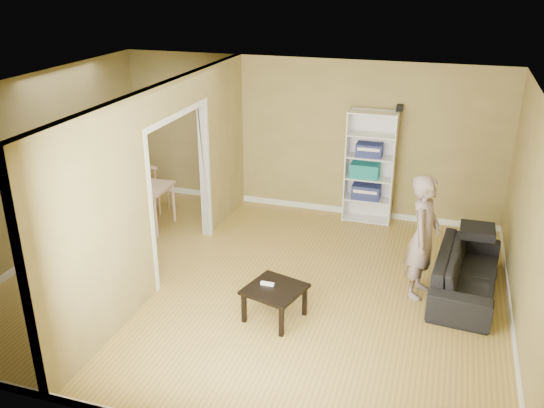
{
  "coord_description": "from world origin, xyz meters",
  "views": [
    {
      "loc": [
        2.27,
        -6.34,
        3.93
      ],
      "look_at": [
        0.2,
        0.2,
        1.1
      ],
      "focal_mm": 38.0,
      "sensor_mm": 36.0,
      "label": 1
    }
  ],
  "objects": [
    {
      "name": "room_shell",
      "position": [
        0.0,
        0.0,
        1.3
      ],
      "size": [
        6.5,
        6.5,
        6.5
      ],
      "color": "#B6943B",
      "rests_on": "ground"
    },
    {
      "name": "partition",
      "position": [
        -1.2,
        0.0,
        1.3
      ],
      "size": [
        0.22,
        5.5,
        2.6
      ],
      "primitive_type": null,
      "color": "tan",
      "rests_on": "ground"
    },
    {
      "name": "wall_speaker",
      "position": [
        1.5,
        2.69,
        1.9
      ],
      "size": [
        0.1,
        0.1,
        0.1
      ],
      "primitive_type": "cube",
      "color": "black",
      "rests_on": "room_shell"
    },
    {
      "name": "sofa",
      "position": [
        2.7,
        0.65,
        0.37
      ],
      "size": [
        1.98,
        0.99,
        0.73
      ],
      "primitive_type": "imported",
      "rotation": [
        0.0,
        0.0,
        1.48
      ],
      "color": "black",
      "rests_on": "ground"
    },
    {
      "name": "person",
      "position": [
        2.12,
        0.41,
        0.95
      ],
      "size": [
        0.78,
        0.66,
        1.9
      ],
      "primitive_type": "imported",
      "rotation": [
        0.0,
        0.0,
        1.39
      ],
      "color": "slate",
      "rests_on": "ground"
    },
    {
      "name": "bookshelf",
      "position": [
        1.12,
        2.6,
        0.93
      ],
      "size": [
        0.78,
        0.34,
        1.85
      ],
      "color": "white",
      "rests_on": "ground"
    },
    {
      "name": "paper_box_navy_a",
      "position": [
        1.09,
        2.56,
        0.51
      ],
      "size": [
        0.45,
        0.3,
        0.23
      ],
      "primitive_type": "cube",
      "color": "navy",
      "rests_on": "bookshelf"
    },
    {
      "name": "paper_box_teal",
      "position": [
        1.04,
        2.56,
        0.87
      ],
      "size": [
        0.45,
        0.3,
        0.23
      ],
      "primitive_type": "cube",
      "color": "#197663",
      "rests_on": "bookshelf"
    },
    {
      "name": "paper_box_navy_b",
      "position": [
        1.09,
        2.56,
        1.22
      ],
      "size": [
        0.41,
        0.27,
        0.21
      ],
      "primitive_type": "cube",
      "color": "navy",
      "rests_on": "bookshelf"
    },
    {
      "name": "coffee_table",
      "position": [
        0.52,
        -0.7,
        0.36
      ],
      "size": [
        0.63,
        0.63,
        0.42
      ],
      "rotation": [
        0.0,
        0.0,
        -0.28
      ],
      "color": "black",
      "rests_on": "ground"
    },
    {
      "name": "game_controller",
      "position": [
        0.42,
        -0.66,
        0.44
      ],
      "size": [
        0.16,
        0.04,
        0.03
      ],
      "primitive_type": "cube",
      "color": "white",
      "rests_on": "coffee_table"
    },
    {
      "name": "dining_table",
      "position": [
        -2.44,
        1.22,
        0.62
      ],
      "size": [
        1.12,
        0.74,
        0.7
      ],
      "rotation": [
        0.0,
        0.0,
        0.02
      ],
      "color": "tan",
      "rests_on": "ground"
    },
    {
      "name": "chair_left",
      "position": [
        -3.17,
        1.21,
        0.46
      ],
      "size": [
        0.55,
        0.55,
        0.92
      ],
      "primitive_type": null,
      "rotation": [
        0.0,
        0.0,
        -1.95
      ],
      "color": "#D1BA87",
      "rests_on": "ground"
    },
    {
      "name": "chair_near",
      "position": [
        -2.39,
        0.65,
        0.5
      ],
      "size": [
        0.6,
        0.6,
        1.01
      ],
      "primitive_type": null,
      "rotation": [
        0.0,
        0.0,
        0.37
      ],
      "color": "tan",
      "rests_on": "ground"
    },
    {
      "name": "chair_far",
      "position": [
        -2.41,
        1.87,
        0.44
      ],
      "size": [
        0.45,
        0.45,
        0.87
      ],
      "primitive_type": null,
      "rotation": [
        0.0,
        0.0,
        3.0
      ],
      "color": "tan",
      "rests_on": "ground"
    }
  ]
}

